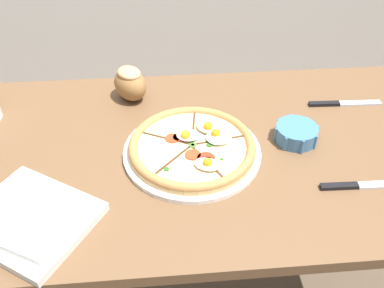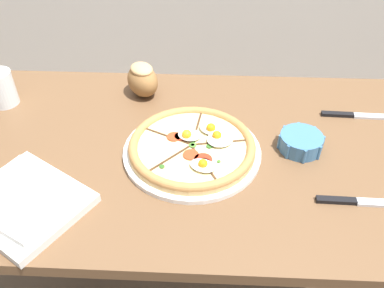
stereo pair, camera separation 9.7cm
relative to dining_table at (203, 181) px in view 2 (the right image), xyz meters
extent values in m
cube|color=brown|center=(0.00, 0.00, 0.10)|extent=(1.29, 0.71, 0.03)
cube|color=brown|center=(-0.59, 0.30, -0.27)|extent=(0.06, 0.06, 0.72)
cube|color=brown|center=(0.59, 0.30, -0.27)|extent=(0.06, 0.06, 0.72)
cylinder|color=white|center=(-0.03, -0.02, 0.12)|extent=(0.34, 0.34, 0.01)
cylinder|color=tan|center=(-0.03, -0.02, 0.14)|extent=(0.31, 0.31, 0.01)
cylinder|color=beige|center=(-0.03, -0.02, 0.14)|extent=(0.27, 0.27, 0.00)
torus|color=#B27A42|center=(-0.03, -0.02, 0.14)|extent=(0.31, 0.31, 0.02)
cube|color=#472D19|center=(-0.02, 0.05, 0.14)|extent=(0.02, 0.13, 0.00)
cube|color=#472D19|center=(-0.09, 0.01, 0.14)|extent=(0.12, 0.06, 0.00)
cube|color=#472D19|center=(-0.07, -0.07, 0.14)|extent=(0.10, 0.10, 0.00)
cube|color=#472D19|center=(0.00, -0.08, 0.14)|extent=(0.07, 0.12, 0.00)
cube|color=#472D19|center=(0.04, -0.01, 0.14)|extent=(0.13, 0.03, 0.00)
cylinder|color=red|center=(-0.03, -0.06, 0.15)|extent=(0.04, 0.04, 0.00)
cylinder|color=red|center=(0.00, -0.07, 0.15)|extent=(0.04, 0.04, 0.00)
cylinder|color=red|center=(0.00, -0.09, 0.15)|extent=(0.04, 0.04, 0.00)
cylinder|color=red|center=(-0.06, 0.01, 0.15)|extent=(0.03, 0.03, 0.00)
cylinder|color=red|center=(-0.07, 0.01, 0.15)|extent=(0.04, 0.04, 0.00)
ellipsoid|color=white|center=(0.00, -0.10, 0.15)|extent=(0.07, 0.06, 0.01)
sphere|color=orange|center=(0.00, -0.10, 0.16)|extent=(0.02, 0.02, 0.02)
ellipsoid|color=white|center=(-0.04, 0.01, 0.15)|extent=(0.07, 0.06, 0.01)
sphere|color=#F4AD1E|center=(-0.04, 0.00, 0.16)|extent=(0.02, 0.02, 0.02)
ellipsoid|color=white|center=(0.04, -0.01, 0.15)|extent=(0.08, 0.08, 0.01)
sphere|color=orange|center=(0.03, 0.00, 0.16)|extent=(0.02, 0.02, 0.02)
ellipsoid|color=white|center=(0.02, 0.04, 0.15)|extent=(0.08, 0.08, 0.01)
sphere|color=orange|center=(0.02, 0.03, 0.16)|extent=(0.02, 0.02, 0.02)
cylinder|color=#477A2D|center=(0.04, 0.00, 0.15)|extent=(0.02, 0.02, 0.00)
cylinder|color=#2D5B1E|center=(0.00, -0.07, 0.15)|extent=(0.01, 0.01, 0.00)
cylinder|color=#2D5B1E|center=(-0.03, -0.01, 0.15)|extent=(0.01, 0.01, 0.00)
cylinder|color=#2D5B1E|center=(0.01, -0.03, 0.15)|extent=(0.02, 0.02, 0.00)
cylinder|color=#2D5B1E|center=(-0.03, -0.02, 0.15)|extent=(0.01, 0.01, 0.00)
cylinder|color=#2D5B1E|center=(-0.02, 0.00, 0.15)|extent=(0.01, 0.01, 0.00)
cylinder|color=#386B23|center=(0.04, -0.08, 0.15)|extent=(0.01, 0.01, 0.00)
cylinder|color=#477A2D|center=(-0.03, -0.03, 0.15)|extent=(0.02, 0.02, 0.00)
cylinder|color=#2D5B1E|center=(-0.09, -0.10, 0.15)|extent=(0.01, 0.01, 0.00)
cylinder|color=teal|center=(0.24, 0.01, 0.14)|extent=(0.10, 0.10, 0.04)
cylinder|color=#AD1423|center=(0.24, 0.01, 0.14)|extent=(0.08, 0.08, 0.02)
cylinder|color=teal|center=(0.29, 0.01, 0.14)|extent=(0.01, 0.01, 0.04)
cylinder|color=teal|center=(0.27, 0.05, 0.14)|extent=(0.01, 0.01, 0.04)
cylinder|color=teal|center=(0.24, 0.06, 0.14)|extent=(0.01, 0.01, 0.04)
cylinder|color=teal|center=(0.20, 0.05, 0.14)|extent=(0.01, 0.01, 0.04)
cylinder|color=teal|center=(0.19, 0.01, 0.14)|extent=(0.01, 0.01, 0.04)
cylinder|color=teal|center=(0.20, -0.03, 0.14)|extent=(0.01, 0.01, 0.04)
cylinder|color=teal|center=(0.24, -0.04, 0.14)|extent=(0.01, 0.01, 0.04)
cylinder|color=teal|center=(0.27, -0.03, 0.14)|extent=(0.01, 0.01, 0.04)
cube|color=silver|center=(-0.37, -0.21, 0.13)|extent=(0.32, 0.30, 0.02)
cube|color=silver|center=(-0.37, -0.21, 0.15)|extent=(0.26, 0.24, 0.02)
ellipsoid|color=olive|center=(-0.18, 0.24, 0.16)|extent=(0.13, 0.13, 0.09)
ellipsoid|color=tan|center=(-0.18, 0.24, 0.20)|extent=(0.09, 0.10, 0.03)
cube|color=silver|center=(0.39, -0.17, 0.12)|extent=(0.12, 0.02, 0.01)
cube|color=black|center=(0.29, -0.16, 0.12)|extent=(0.09, 0.02, 0.01)
cube|color=silver|center=(0.47, 0.15, 0.12)|extent=(0.12, 0.02, 0.01)
cube|color=black|center=(0.36, 0.15, 0.12)|extent=(0.09, 0.02, 0.01)
cylinder|color=white|center=(-0.57, 0.17, 0.17)|extent=(0.08, 0.08, 0.10)
cylinder|color=silver|center=(-0.57, 0.17, 0.15)|extent=(0.07, 0.07, 0.06)
camera|label=1|loc=(-0.09, -0.76, 0.78)|focal=38.00mm
camera|label=2|loc=(0.01, -0.77, 0.78)|focal=38.00mm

